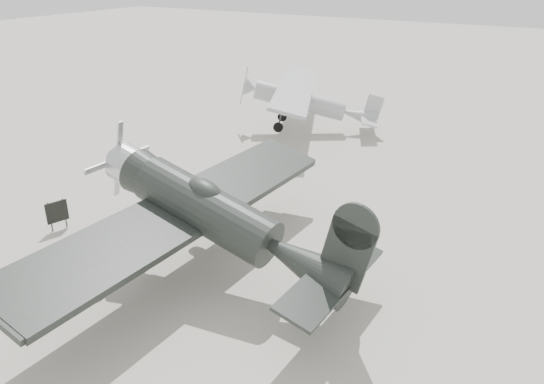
% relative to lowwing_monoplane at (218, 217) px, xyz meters
% --- Properties ---
extents(ground, '(160.00, 160.00, 0.00)m').
position_rel_lowwing_monoplane_xyz_m(ground, '(-1.52, 2.57, -2.36)').
color(ground, gray).
rests_on(ground, ground).
extents(lowwing_monoplane, '(9.90, 13.77, 4.46)m').
position_rel_lowwing_monoplane_xyz_m(lowwing_monoplane, '(0.00, 0.00, 0.00)').
color(lowwing_monoplane, black).
rests_on(lowwing_monoplane, ground).
extents(highwing_monoplane, '(8.88, 11.77, 3.42)m').
position_rel_lowwing_monoplane_xyz_m(highwing_monoplane, '(-5.28, 16.50, -0.22)').
color(highwing_monoplane, '#9A9C9F').
rests_on(highwing_monoplane, ground).
extents(sign_board, '(0.32, 0.85, 1.26)m').
position_rel_lowwing_monoplane_xyz_m(sign_board, '(-7.72, -0.30, -1.61)').
color(sign_board, '#333333').
rests_on(sign_board, ground).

